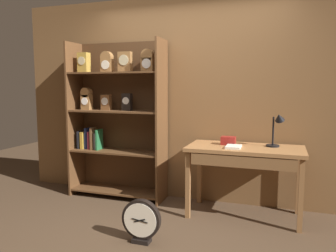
{
  "coord_description": "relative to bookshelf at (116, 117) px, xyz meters",
  "views": [
    {
      "loc": [
        1.12,
        -2.76,
        1.47
      ],
      "look_at": [
        -0.1,
        0.81,
        1.02
      ],
      "focal_mm": 35.84,
      "sensor_mm": 36.0,
      "label": 1
    }
  ],
  "objects": [
    {
      "name": "desk_lamp",
      "position": [
        2.03,
        -0.1,
        -0.04
      ],
      "size": [
        0.2,
        0.2,
        0.4
      ],
      "color": "black",
      "rests_on": "workbench"
    },
    {
      "name": "ground_plane",
      "position": [
        0.96,
        -1.18,
        -1.06
      ],
      "size": [
        10.0,
        10.0,
        0.0
      ],
      "primitive_type": "plane",
      "color": "#4C3826"
    },
    {
      "name": "back_wood_panel",
      "position": [
        0.96,
        0.22,
        0.24
      ],
      "size": [
        4.8,
        0.05,
        2.6
      ],
      "primitive_type": "cube",
      "color": "brown",
      "rests_on": "ground"
    },
    {
      "name": "bookshelf",
      "position": [
        0.0,
        0.0,
        0.0
      ],
      "size": [
        1.28,
        0.4,
        2.04
      ],
      "color": "brown",
      "rests_on": "ground"
    },
    {
      "name": "open_repair_manual",
      "position": [
        1.59,
        -0.29,
        -0.25
      ],
      "size": [
        0.16,
        0.22,
        0.02
      ],
      "primitive_type": "cube",
      "rotation": [
        0.0,
        0.0,
        0.01
      ],
      "color": "silver",
      "rests_on": "workbench"
    },
    {
      "name": "round_clock_large",
      "position": [
        0.87,
        -1.17,
        -0.85
      ],
      "size": [
        0.38,
        0.11,
        0.42
      ],
      "color": "black",
      "rests_on": "ground"
    },
    {
      "name": "toolbox_small",
      "position": [
        1.5,
        -0.11,
        -0.22
      ],
      "size": [
        0.16,
        0.12,
        0.09
      ],
      "primitive_type": "cube",
      "color": "maroon",
      "rests_on": "workbench"
    },
    {
      "name": "workbench",
      "position": [
        1.71,
        -0.21,
        -0.36
      ],
      "size": [
        1.27,
        0.63,
        0.8
      ],
      "color": "#9E6B3D",
      "rests_on": "ground"
    }
  ]
}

